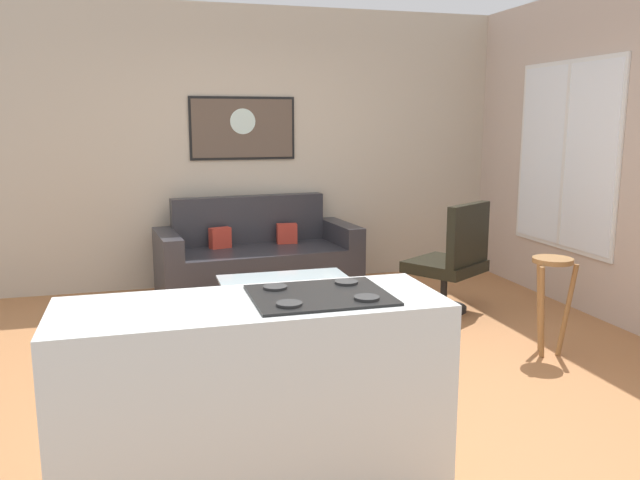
% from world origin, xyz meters
% --- Properties ---
extents(ground, '(6.40, 6.40, 0.04)m').
position_xyz_m(ground, '(0.00, 0.00, -0.02)').
color(ground, '#AB6E40').
extents(back_wall, '(6.40, 0.05, 2.80)m').
position_xyz_m(back_wall, '(0.00, 2.42, 1.40)').
color(back_wall, '#BDAF9B').
rests_on(back_wall, ground).
extents(right_wall, '(0.05, 6.40, 2.80)m').
position_xyz_m(right_wall, '(2.62, 0.30, 1.40)').
color(right_wall, '#C2AB9A').
rests_on(right_wall, ground).
extents(couch, '(1.98, 1.01, 0.93)m').
position_xyz_m(couch, '(-0.06, 1.96, 0.31)').
color(couch, '#2D2B30').
rests_on(couch, ground).
extents(coffee_table, '(1.06, 0.64, 0.40)m').
position_xyz_m(coffee_table, '(-0.03, 0.84, 0.37)').
color(coffee_table, silver).
rests_on(coffee_table, ground).
extents(armchair, '(0.80, 0.79, 0.98)m').
position_xyz_m(armchair, '(1.47, 0.84, 0.48)').
color(armchair, black).
rests_on(armchair, ground).
extents(bar_stool, '(0.33, 0.32, 0.72)m').
position_xyz_m(bar_stool, '(1.65, -0.31, 0.52)').
color(bar_stool, olive).
rests_on(bar_stool, ground).
extents(kitchen_counter, '(1.67, 0.60, 0.93)m').
position_xyz_m(kitchen_counter, '(-0.70, -1.50, 0.46)').
color(kitchen_counter, silver).
rests_on(kitchen_counter, ground).
extents(wall_painting, '(1.06, 0.03, 0.63)m').
position_xyz_m(wall_painting, '(-0.11, 2.38, 1.60)').
color(wall_painting, black).
extents(window, '(0.03, 1.42, 1.70)m').
position_xyz_m(window, '(2.59, 0.90, 1.36)').
color(window, silver).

